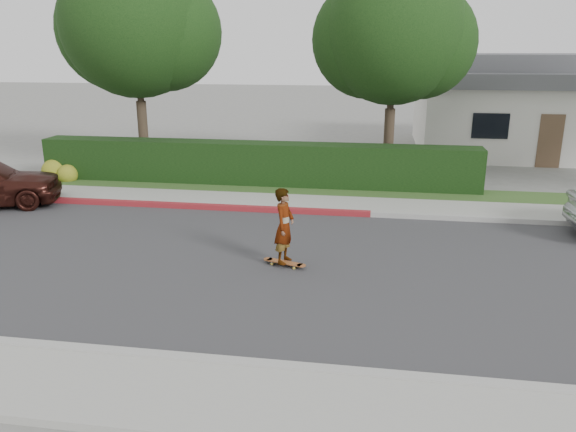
% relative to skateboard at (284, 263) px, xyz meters
% --- Properties ---
extents(ground, '(120.00, 120.00, 0.00)m').
position_rel_skateboard_xyz_m(ground, '(0.80, -0.03, -0.09)').
color(ground, slate).
rests_on(ground, ground).
extents(road, '(60.00, 8.00, 0.01)m').
position_rel_skateboard_xyz_m(road, '(0.80, -0.03, -0.08)').
color(road, '#2D2D30').
rests_on(road, ground).
extents(curb_near, '(60.00, 0.20, 0.15)m').
position_rel_skateboard_xyz_m(curb_near, '(0.80, -4.13, -0.01)').
color(curb_near, '#9E9E99').
rests_on(curb_near, ground).
extents(sidewalk_near, '(60.00, 1.60, 0.12)m').
position_rel_skateboard_xyz_m(sidewalk_near, '(0.80, -5.03, -0.03)').
color(sidewalk_near, gray).
rests_on(sidewalk_near, ground).
extents(curb_far, '(60.00, 0.20, 0.15)m').
position_rel_skateboard_xyz_m(curb_far, '(0.80, 4.07, -0.01)').
color(curb_far, '#9E9E99').
rests_on(curb_far, ground).
extents(curb_red_section, '(12.00, 0.21, 0.15)m').
position_rel_skateboard_xyz_m(curb_red_section, '(-4.20, 4.07, -0.01)').
color(curb_red_section, maroon).
rests_on(curb_red_section, ground).
extents(sidewalk_far, '(60.00, 1.60, 0.12)m').
position_rel_skateboard_xyz_m(sidewalk_far, '(0.80, 4.97, -0.03)').
color(sidewalk_far, gray).
rests_on(sidewalk_far, ground).
extents(planting_strip, '(60.00, 1.60, 0.10)m').
position_rel_skateboard_xyz_m(planting_strip, '(0.80, 6.57, -0.04)').
color(planting_strip, '#2D4C1E').
rests_on(planting_strip, ground).
extents(hedge, '(15.00, 1.00, 1.50)m').
position_rel_skateboard_xyz_m(hedge, '(-2.20, 7.17, 0.66)').
color(hedge, black).
rests_on(hedge, ground).
extents(flowering_shrub, '(1.40, 1.00, 0.90)m').
position_rel_skateboard_xyz_m(flowering_shrub, '(-9.21, 6.71, 0.25)').
color(flowering_shrub, '#2D4C19').
rests_on(flowering_shrub, ground).
extents(tree_left, '(5.99, 5.21, 8.00)m').
position_rel_skateboard_xyz_m(tree_left, '(-6.72, 8.66, 5.18)').
color(tree_left, '#33261C').
rests_on(tree_left, ground).
extents(tree_center, '(5.66, 4.84, 7.44)m').
position_rel_skateboard_xyz_m(tree_center, '(2.28, 9.16, 4.82)').
color(tree_center, '#33261C').
rests_on(tree_center, ground).
extents(house, '(10.60, 8.60, 4.30)m').
position_rel_skateboard_xyz_m(house, '(8.80, 15.97, 2.01)').
color(house, beige).
rests_on(house, ground).
extents(skateboard, '(1.02, 0.50, 0.09)m').
position_rel_skateboard_xyz_m(skateboard, '(0.00, 0.00, 0.00)').
color(skateboard, gold).
rests_on(skateboard, ground).
extents(skateboarder, '(0.51, 0.67, 1.65)m').
position_rel_skateboard_xyz_m(skateboarder, '(0.00, 0.00, 0.84)').
color(skateboarder, white).
rests_on(skateboarder, skateboard).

